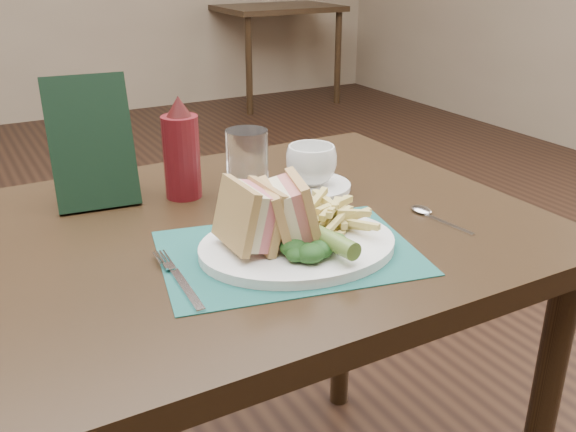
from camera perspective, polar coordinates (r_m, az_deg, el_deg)
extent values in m
plane|color=black|center=(1.87, -9.24, -16.34)|extent=(7.00, 7.00, 0.00)
plane|color=gray|center=(5.05, -23.50, 7.54)|extent=(6.00, 0.00, 6.00)
cube|color=#184F4A|center=(0.96, 0.01, -3.25)|extent=(0.42, 0.34, 0.00)
cylinder|color=#4E6F2A|center=(0.92, 3.45, -2.00)|extent=(0.04, 0.12, 0.03)
cylinder|color=white|center=(1.21, 2.05, 2.67)|extent=(0.19, 0.19, 0.01)
imported|color=white|center=(1.20, 2.08, 4.57)|extent=(0.13, 0.13, 0.07)
cylinder|color=white|center=(1.14, -3.64, 4.47)|extent=(0.09, 0.09, 0.13)
cube|color=black|center=(1.16, -17.07, 6.26)|extent=(0.15, 0.10, 0.22)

